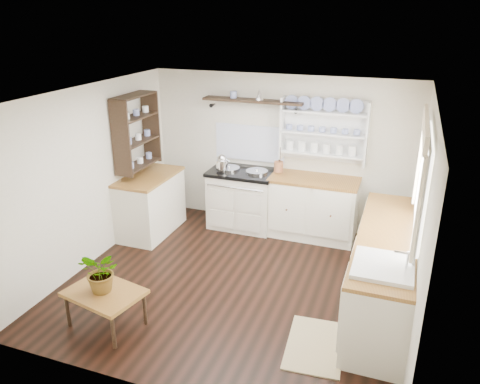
% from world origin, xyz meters
% --- Properties ---
extents(floor, '(4.00, 3.80, 0.01)m').
position_xyz_m(floor, '(0.00, 0.00, 0.00)').
color(floor, black).
rests_on(floor, ground).
extents(wall_back, '(4.00, 0.02, 2.30)m').
position_xyz_m(wall_back, '(0.00, 1.90, 1.15)').
color(wall_back, beige).
rests_on(wall_back, ground).
extents(wall_right, '(0.02, 3.80, 2.30)m').
position_xyz_m(wall_right, '(2.00, 0.00, 1.15)').
color(wall_right, beige).
rests_on(wall_right, ground).
extents(wall_left, '(0.02, 3.80, 2.30)m').
position_xyz_m(wall_left, '(-2.00, 0.00, 1.15)').
color(wall_left, beige).
rests_on(wall_left, ground).
extents(ceiling, '(4.00, 3.80, 0.01)m').
position_xyz_m(ceiling, '(0.00, 0.00, 2.30)').
color(ceiling, white).
rests_on(ceiling, wall_back).
extents(window, '(0.08, 1.55, 1.22)m').
position_xyz_m(window, '(1.95, 0.15, 1.56)').
color(window, white).
rests_on(window, wall_right).
extents(aga_cooker, '(1.01, 0.70, 0.93)m').
position_xyz_m(aga_cooker, '(-0.48, 1.57, 0.46)').
color(aga_cooker, silver).
rests_on(aga_cooker, floor).
extents(back_cabinets, '(1.27, 0.63, 0.90)m').
position_xyz_m(back_cabinets, '(0.60, 1.60, 0.46)').
color(back_cabinets, silver).
rests_on(back_cabinets, floor).
extents(right_cabinets, '(0.62, 2.43, 0.90)m').
position_xyz_m(right_cabinets, '(1.70, 0.10, 0.46)').
color(right_cabinets, silver).
rests_on(right_cabinets, floor).
extents(belfast_sink, '(0.55, 0.60, 0.45)m').
position_xyz_m(belfast_sink, '(1.70, -0.65, 0.80)').
color(belfast_sink, white).
rests_on(belfast_sink, right_cabinets).
extents(left_cabinets, '(0.62, 1.13, 0.90)m').
position_xyz_m(left_cabinets, '(-1.70, 0.90, 0.46)').
color(left_cabinets, silver).
rests_on(left_cabinets, floor).
extents(plate_rack, '(1.20, 0.22, 0.90)m').
position_xyz_m(plate_rack, '(0.65, 1.86, 1.56)').
color(plate_rack, white).
rests_on(plate_rack, wall_back).
extents(high_shelf, '(1.50, 0.29, 0.16)m').
position_xyz_m(high_shelf, '(-0.40, 1.78, 1.91)').
color(high_shelf, black).
rests_on(high_shelf, wall_back).
extents(left_shelving, '(0.28, 0.80, 1.05)m').
position_xyz_m(left_shelving, '(-1.84, 0.90, 1.55)').
color(left_shelving, black).
rests_on(left_shelving, wall_left).
extents(kettle, '(0.18, 0.18, 0.22)m').
position_xyz_m(kettle, '(-0.76, 1.45, 1.04)').
color(kettle, silver).
rests_on(kettle, aga_cooker).
extents(utensil_crock, '(0.13, 0.13, 0.16)m').
position_xyz_m(utensil_crock, '(0.04, 1.68, 0.99)').
color(utensil_crock, '#A7633D').
rests_on(utensil_crock, back_cabinets).
extents(center_table, '(0.87, 0.70, 0.42)m').
position_xyz_m(center_table, '(-1.00, -1.26, 0.37)').
color(center_table, brown).
rests_on(center_table, floor).
extents(potted_plant, '(0.51, 0.48, 0.46)m').
position_xyz_m(potted_plant, '(-1.00, -1.26, 0.65)').
color(potted_plant, '#3F7233').
rests_on(potted_plant, center_table).
extents(floor_rug, '(0.61, 0.89, 0.02)m').
position_xyz_m(floor_rug, '(1.15, -0.84, 0.01)').
color(floor_rug, olive).
rests_on(floor_rug, floor).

